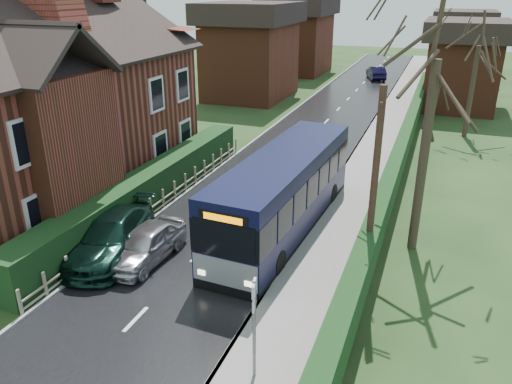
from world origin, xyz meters
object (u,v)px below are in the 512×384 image
at_px(car_silver, 146,244).
at_px(bus_stop_sign, 254,316).
at_px(telegraph_pole, 374,189).
at_px(brick_house, 39,98).
at_px(car_green, 110,236).
at_px(bus, 284,193).

xyz_separation_m(car_silver, bus_stop_sign, (5.50, -4.03, 1.22)).
distance_m(bus_stop_sign, telegraph_pole, 5.85).
relative_size(brick_house, bus_stop_sign, 5.21).
bearing_deg(bus_stop_sign, telegraph_pole, 57.86).
xyz_separation_m(brick_house, bus_stop_sign, (12.73, -7.78, -2.53)).
xyz_separation_m(car_green, bus_stop_sign, (6.90, -3.98, 1.13)).
bearing_deg(car_silver, telegraph_pole, 12.92).
bearing_deg(bus, brick_house, -175.77).
bearing_deg(telegraph_pole, car_silver, -172.69).
distance_m(brick_house, car_silver, 8.97).
distance_m(car_green, bus_stop_sign, 8.04).
bearing_deg(brick_house, telegraph_pole, -9.27).
relative_size(brick_house, car_green, 2.96).
relative_size(bus, car_silver, 2.77).
relative_size(car_silver, telegraph_pole, 0.58).
xyz_separation_m(brick_house, telegraph_pole, (14.53, -2.37, -1.19)).
xyz_separation_m(bus, telegraph_pole, (3.60, -2.55, 1.68)).
relative_size(bus_stop_sign, telegraph_pole, 0.45).
bearing_deg(bus_stop_sign, car_silver, 130.04).
bearing_deg(brick_house, car_green, -33.08).
bearing_deg(car_silver, car_green, -175.43).
bearing_deg(brick_house, bus_stop_sign, -31.41).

